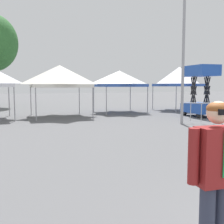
# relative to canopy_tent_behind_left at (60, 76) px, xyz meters

# --- Properties ---
(canopy_tent_behind_left) EXTENTS (3.61, 3.61, 3.20)m
(canopy_tent_behind_left) POSITION_rel_canopy_tent_behind_left_xyz_m (0.00, 0.00, 0.00)
(canopy_tent_behind_left) COLOR #9E9EA3
(canopy_tent_behind_left) RESTS_ON ground
(canopy_tent_far_left) EXTENTS (3.39, 3.39, 3.01)m
(canopy_tent_far_left) POSITION_rel_canopy_tent_behind_left_xyz_m (4.61, 1.08, -0.08)
(canopy_tent_far_left) COLOR #9E9EA3
(canopy_tent_far_left) RESTS_ON ground
(canopy_tent_center) EXTENTS (3.23, 3.23, 3.40)m
(canopy_tent_center) POSITION_rel_canopy_tent_behind_left_xyz_m (9.67, 0.79, 0.13)
(canopy_tent_center) COLOR #9E9EA3
(canopy_tent_center) RESTS_ON ground
(scissor_lift) EXTENTS (1.64, 2.44, 3.18)m
(scissor_lift) POSITION_rel_canopy_tent_behind_left_xyz_m (8.04, -3.49, -1.49)
(scissor_lift) COLOR black
(scissor_lift) RESTS_ON ground
(person_foreground) EXTENTS (0.65, 0.29, 1.78)m
(person_foreground) POSITION_rel_canopy_tent_behind_left_xyz_m (-1.93, -15.11, -1.47)
(person_foreground) COLOR #33384C
(person_foreground) RESTS_ON ground
(light_pole_near_lift) EXTENTS (0.36, 0.36, 9.60)m
(light_pole_near_lift) POSITION_rel_canopy_tent_behind_left_xyz_m (4.78, -5.91, 2.87)
(light_pole_near_lift) COLOR #9E9EA3
(light_pole_near_lift) RESTS_ON ground
(crowd_barrier_mid_lot) EXTENTS (1.66, 1.36, 1.08)m
(crowd_barrier_mid_lot) POSITION_rel_canopy_tent_behind_left_xyz_m (5.82, -6.14, -1.75)
(crowd_barrier_mid_lot) COLOR #B7BABF
(crowd_barrier_mid_lot) RESTS_ON ground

